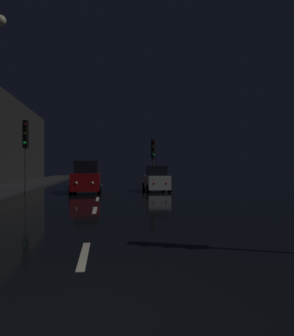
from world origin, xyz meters
TOP-DOWN VIEW (x-y plane):
  - ground at (0.00, 24.50)m, footprint 27.07×84.00m
  - sidewalk_left at (-7.34, 24.50)m, footprint 4.40×84.00m
  - lane_centerline at (0.00, 17.31)m, footprint 0.16×29.64m
  - traffic_light_far_right at (5.04, 27.94)m, footprint 0.36×0.48m
  - traffic_light_far_left at (-5.04, 19.95)m, footprint 0.38×0.49m
  - car_approaching_headlights at (-0.89, 19.85)m, footprint 2.06×4.45m
  - car_parked_right_far at (4.24, 20.81)m, footprint 1.75×3.79m

SIDE VIEW (x-z plane):
  - ground at x=0.00m, z-range -0.02..0.00m
  - lane_centerline at x=0.00m, z-range 0.00..0.01m
  - sidewalk_left at x=-7.34m, z-range 0.00..0.15m
  - car_parked_right_far at x=4.24m, z-range -0.08..1.83m
  - car_approaching_headlights at x=-0.89m, z-range -0.10..2.15m
  - traffic_light_far_right at x=5.04m, z-range 1.00..5.56m
  - traffic_light_far_left at x=-5.04m, z-range 1.16..6.21m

